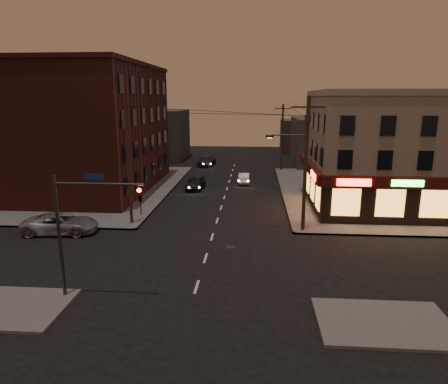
# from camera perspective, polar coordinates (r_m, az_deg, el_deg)

# --- Properties ---
(ground) EXTENTS (120.00, 120.00, 0.00)m
(ground) POSITION_cam_1_polar(r_m,az_deg,el_deg) (25.89, -2.66, -9.42)
(ground) COLOR black
(ground) RESTS_ON ground
(sidewalk_ne) EXTENTS (24.00, 28.00, 0.15)m
(sidewalk_ne) POSITION_cam_1_polar(r_m,az_deg,el_deg) (46.33, 23.14, -0.13)
(sidewalk_ne) COLOR #514F4C
(sidewalk_ne) RESTS_ON ground
(sidewalk_nw) EXTENTS (24.00, 28.00, 0.15)m
(sidewalk_nw) POSITION_cam_1_polar(r_m,az_deg,el_deg) (48.60, -21.35, 0.62)
(sidewalk_nw) COLOR #514F4C
(sidewalk_nw) RESTS_ON ground
(pizza_building) EXTENTS (15.85, 12.85, 10.50)m
(pizza_building) POSITION_cam_1_polar(r_m,az_deg,el_deg) (39.58, 23.51, 5.47)
(pizza_building) COLOR gray
(pizza_building) RESTS_ON sidewalk_ne
(brick_apartment) EXTENTS (12.00, 20.00, 13.00)m
(brick_apartment) POSITION_cam_1_polar(r_m,az_deg,el_deg) (46.26, -18.08, 8.53)
(brick_apartment) COLOR #4D1D18
(brick_apartment) RESTS_ON sidewalk_nw
(bg_building_ne_a) EXTENTS (10.00, 12.00, 7.00)m
(bg_building_ne_a) POSITION_cam_1_polar(r_m,az_deg,el_deg) (63.00, 14.50, 6.99)
(bg_building_ne_a) COLOR #3F3D3A
(bg_building_ne_a) RESTS_ON ground
(bg_building_nw) EXTENTS (9.00, 10.00, 8.00)m
(bg_building_nw) POSITION_cam_1_polar(r_m,az_deg,el_deg) (67.87, -9.38, 8.09)
(bg_building_nw) COLOR #3F3D3A
(bg_building_nw) RESTS_ON ground
(bg_building_ne_b) EXTENTS (8.00, 8.00, 6.00)m
(bg_building_ne_b) POSITION_cam_1_polar(r_m,az_deg,el_deg) (76.55, 11.20, 7.84)
(bg_building_ne_b) COLOR #3F3D3A
(bg_building_ne_b) RESTS_ON ground
(utility_pole_main) EXTENTS (4.20, 0.44, 10.00)m
(utility_pole_main) POSITION_cam_1_polar(r_m,az_deg,el_deg) (30.02, 11.42, 4.94)
(utility_pole_main) COLOR #382619
(utility_pole_main) RESTS_ON sidewalk_ne
(utility_pole_far) EXTENTS (0.26, 0.26, 9.00)m
(utility_pole_far) POSITION_cam_1_polar(r_m,az_deg,el_deg) (56.08, 8.30, 7.72)
(utility_pole_far) COLOR #382619
(utility_pole_far) RESTS_ON sidewalk_ne
(utility_pole_west) EXTENTS (0.24, 0.24, 9.00)m
(utility_pole_west) POSITION_cam_1_polar(r_m,az_deg,el_deg) (32.19, -13.45, 3.39)
(utility_pole_west) COLOR #382619
(utility_pole_west) RESTS_ON sidewalk_nw
(traffic_signal) EXTENTS (4.49, 0.32, 6.47)m
(traffic_signal) POSITION_cam_1_polar(r_m,az_deg,el_deg) (20.85, -20.14, -3.81)
(traffic_signal) COLOR #333538
(traffic_signal) RESTS_ON ground
(suv_cross) EXTENTS (5.66, 2.99, 1.52)m
(suv_cross) POSITION_cam_1_polar(r_m,az_deg,el_deg) (32.59, -22.30, -4.18)
(suv_cross) COLOR gray
(suv_cross) RESTS_ON ground
(sedan_near) EXTENTS (2.03, 4.44, 1.48)m
(sedan_near) POSITION_cam_1_polar(r_m,az_deg,el_deg) (44.82, -4.07, 1.37)
(sedan_near) COLOR black
(sedan_near) RESTS_ON ground
(sedan_mid) EXTENTS (1.31, 3.66, 1.20)m
(sedan_mid) POSITION_cam_1_polar(r_m,az_deg,el_deg) (47.78, 2.85, 1.97)
(sedan_mid) COLOR slate
(sedan_mid) RESTS_ON ground
(sedan_far) EXTENTS (2.77, 5.37, 1.49)m
(sedan_far) POSITION_cam_1_polar(r_m,az_deg,el_deg) (60.35, -2.48, 4.50)
(sedan_far) COLOR #1C2539
(sedan_far) RESTS_ON ground
(fire_hydrant) EXTENTS (0.35, 0.35, 0.78)m
(fire_hydrant) POSITION_cam_1_polar(r_m,az_deg,el_deg) (32.79, 11.27, -3.64)
(fire_hydrant) COLOR maroon
(fire_hydrant) RESTS_ON sidewalk_ne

